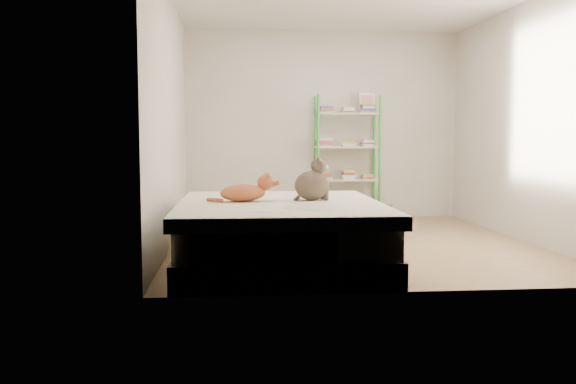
{
  "coord_description": "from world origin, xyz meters",
  "views": [
    {
      "loc": [
        -1.27,
        -6.36,
        1.11
      ],
      "look_at": [
        -0.75,
        -0.75,
        0.62
      ],
      "focal_mm": 38.0,
      "sensor_mm": 36.0,
      "label": 1
    }
  ],
  "objects": [
    {
      "name": "grey_cat",
      "position": [
        -0.55,
        -0.95,
        0.75
      ],
      "size": [
        0.39,
        0.35,
        0.39
      ],
      "primitive_type": null,
      "rotation": [
        0.0,
        0.0,
        1.8
      ],
      "color": "#6E5C4B",
      "rests_on": "bed"
    },
    {
      "name": "cardboard_box",
      "position": [
        0.3,
        0.59,
        0.17
      ],
      "size": [
        0.49,
        0.47,
        0.38
      ],
      "rotation": [
        0.0,
        0.0,
        0.06
      ],
      "color": "#9C7E59",
      "rests_on": "ground"
    },
    {
      "name": "white_bin",
      "position": [
        -1.01,
        1.85,
        0.18
      ],
      "size": [
        0.32,
        0.28,
        0.36
      ],
      "rotation": [
        0.0,
        0.0,
        -0.01
      ],
      "color": "silver",
      "rests_on": "ground"
    },
    {
      "name": "room",
      "position": [
        0.0,
        0.0,
        1.3
      ],
      "size": [
        3.81,
        4.21,
        2.61
      ],
      "color": "tan",
      "rests_on": "ground"
    },
    {
      "name": "shelf_unit",
      "position": [
        0.31,
        1.88,
        0.88
      ],
      "size": [
        0.88,
        0.36,
        1.74
      ],
      "color": "green",
      "rests_on": "ground"
    },
    {
      "name": "bed",
      "position": [
        -0.85,
        -1.05,
        0.28
      ],
      "size": [
        1.79,
        2.22,
        0.56
      ],
      "rotation": [
        0.0,
        0.0,
        -0.01
      ],
      "color": "#433626",
      "rests_on": "ground"
    },
    {
      "name": "orange_cat",
      "position": [
        -1.18,
        -1.0,
        0.66
      ],
      "size": [
        0.53,
        0.37,
        0.2
      ],
      "primitive_type": null,
      "rotation": [
        0.0,
        0.0,
        0.23
      ],
      "color": "orange",
      "rests_on": "bed"
    }
  ]
}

